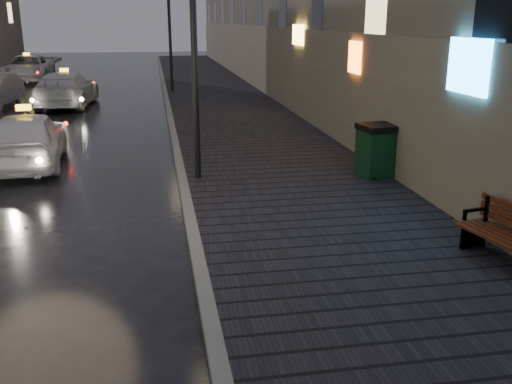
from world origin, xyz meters
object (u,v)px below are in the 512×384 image
at_px(taxi_mid, 66,89).
at_px(taxi_near, 27,139).
at_px(lamp_near, 193,22).
at_px(lamp_far, 169,20).
at_px(taxi_far, 28,68).
at_px(bench, 512,237).
at_px(trash_bin, 377,150).

bearing_deg(taxi_mid, taxi_near, 97.27).
relative_size(lamp_near, taxi_mid, 1.06).
bearing_deg(lamp_far, lamp_near, -90.00).
height_order(lamp_near, taxi_far, lamp_near).
bearing_deg(taxi_far, taxi_near, -80.17).
distance_m(lamp_near, bench, 7.41).
bearing_deg(trash_bin, lamp_near, 163.07).
xyz_separation_m(lamp_far, taxi_near, (-4.04, -13.64, -2.79)).
bearing_deg(taxi_near, taxi_far, -82.95).
bearing_deg(lamp_near, taxi_near, 149.69).
bearing_deg(taxi_mid, taxi_far, -67.16).
distance_m(taxi_mid, taxi_far, 11.78).
height_order(bench, taxi_near, taxi_near).
distance_m(bench, trash_bin, 4.91).
height_order(lamp_near, trash_bin, lamp_near).
bearing_deg(taxi_far, lamp_far, -45.15).
distance_m(lamp_near, taxi_near, 5.44).
relative_size(lamp_near, bench, 3.09).
xyz_separation_m(lamp_near, taxi_near, (-4.04, 2.36, -2.79)).
relative_size(taxi_mid, taxi_far, 0.93).
bearing_deg(bench, taxi_far, 101.65).
xyz_separation_m(taxi_mid, taxi_far, (-3.67, 11.20, 0.02)).
distance_m(bench, taxi_mid, 20.12).
bearing_deg(taxi_near, trash_bin, 156.08).
relative_size(trash_bin, taxi_near, 0.28).
distance_m(lamp_near, lamp_far, 16.00).
bearing_deg(trash_bin, taxi_mid, 113.65).
bearing_deg(trash_bin, taxi_near, 151.09).
bearing_deg(taxi_far, trash_bin, -64.69).
relative_size(bench, taxi_near, 0.42).
distance_m(lamp_far, trash_bin, 17.25).
distance_m(lamp_far, taxi_mid, 6.21).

